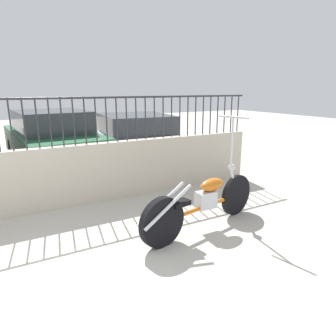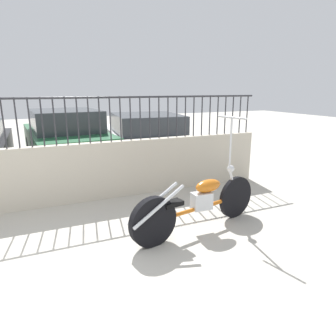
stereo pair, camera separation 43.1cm
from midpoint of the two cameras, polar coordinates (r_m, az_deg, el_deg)
low_wall at (r=5.38m, az=-25.68°, el=-2.14°), size 9.44×0.18×1.04m
fence_railing at (r=5.20m, az=-26.98°, el=8.97°), size 9.44×0.04×0.79m
motorcycle_orange at (r=4.20m, az=7.76°, el=-6.94°), size 2.17×0.71×1.58m
car_green at (r=8.19m, az=-17.47°, el=5.50°), size 2.07×4.21×1.45m
car_white at (r=8.45m, az=-2.79°, el=5.97°), size 2.29×4.40×1.29m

